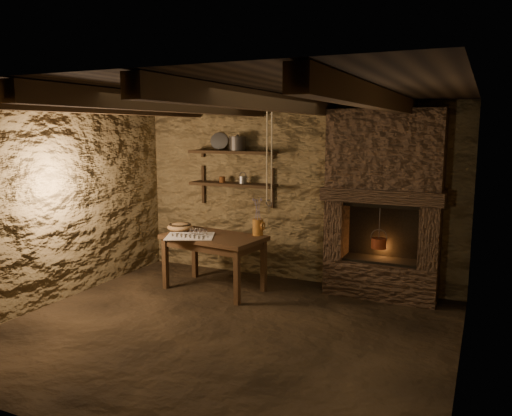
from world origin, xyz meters
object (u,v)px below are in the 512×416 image
at_px(red_pot, 379,242).
at_px(wooden_bowl, 180,227).
at_px(stoneware_jug, 258,219).
at_px(work_table, 214,261).
at_px(iron_stockpot, 238,144).

bearing_deg(red_pot, wooden_bowl, -168.99).
bearing_deg(red_pot, stoneware_jug, -166.67).
distance_m(stoneware_jug, red_pot, 1.52).
distance_m(work_table, stoneware_jug, 0.78).
xyz_separation_m(stoneware_jug, red_pot, (1.46, 0.35, -0.23)).
bearing_deg(red_pot, work_table, -163.13).
bearing_deg(stoneware_jug, work_table, -144.05).
height_order(wooden_bowl, red_pot, red_pot).
relative_size(stoneware_jug, iron_stockpot, 2.07).
xyz_separation_m(work_table, stoneware_jug, (0.51, 0.25, 0.54)).
relative_size(iron_stockpot, red_pot, 0.43).
bearing_deg(wooden_bowl, work_table, -10.00).
relative_size(work_table, stoneware_jug, 2.81).
relative_size(work_table, red_pot, 2.50).
xyz_separation_m(work_table, red_pot, (1.97, 0.60, 0.31)).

